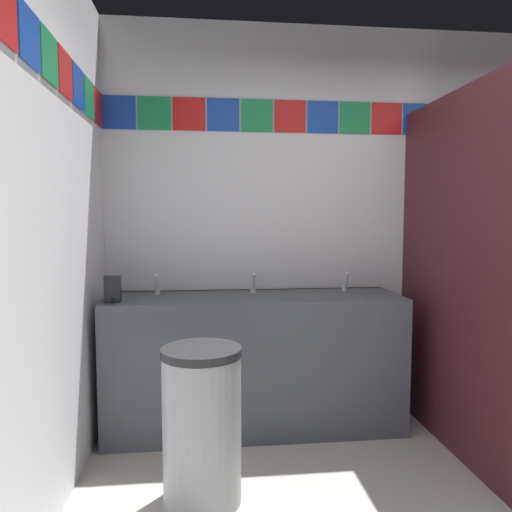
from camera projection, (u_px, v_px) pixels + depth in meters
wall_back at (367, 221)px, 3.43m from camera, size 3.71×0.09×2.71m
vanity_counter at (255, 359)px, 3.09m from camera, size 1.90×0.55×0.88m
faucet_left at (157, 287)px, 3.07m from camera, size 0.04×0.10×0.14m
faucet_center at (253, 285)px, 3.14m from camera, size 0.04×0.10×0.14m
faucet_right at (345, 284)px, 3.21m from camera, size 0.04×0.10×0.14m
soap_dispenser at (113, 289)px, 2.80m from camera, size 0.09×0.09×0.16m
stall_divider at (508, 278)px, 2.54m from camera, size 0.92×1.35×2.12m
toilet at (492, 378)px, 3.17m from camera, size 0.39×0.49×0.74m
trash_bin at (202, 425)px, 2.28m from camera, size 0.39×0.39×0.76m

